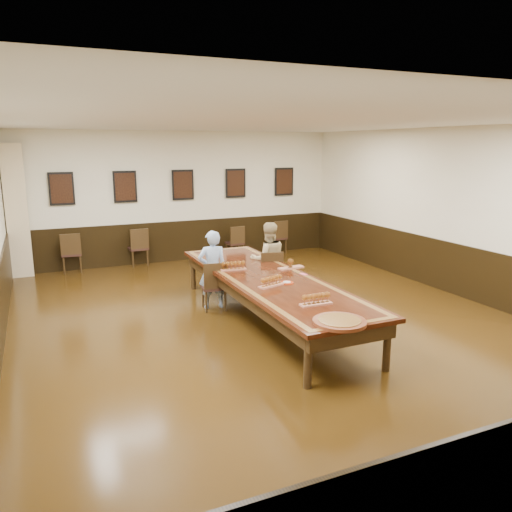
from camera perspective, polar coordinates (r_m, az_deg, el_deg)
name	(u,v)px	position (r m, az deg, el deg)	size (l,w,h in m)	color
floor	(268,321)	(8.36, 1.41, -7.46)	(8.00, 10.00, 0.02)	black
ceiling	(269,121)	(7.86, 1.53, 15.18)	(8.00, 10.00, 0.02)	white
wall_back	(182,197)	(12.63, -8.40, 6.71)	(8.00, 0.02, 3.20)	#EDE5C6
wall_right	(458,212)	(10.32, 22.09, 4.67)	(0.02, 10.00, 3.20)	#EDE5C6
chair_man	(214,285)	(8.82, -4.85, -3.35)	(0.41, 0.45, 0.88)	#321C16
chair_woman	(269,274)	(9.47, 1.55, -2.08)	(0.43, 0.47, 0.92)	#321C16
spare_chair_a	(71,252)	(12.13, -20.36, 0.39)	(0.43, 0.47, 0.92)	#321C16
spare_chair_b	(138,247)	(12.34, -13.35, 1.03)	(0.43, 0.47, 0.92)	#321C16
spare_chair_c	(235,242)	(12.84, -2.44, 1.62)	(0.40, 0.43, 0.85)	#321C16
spare_chair_d	(277,237)	(13.45, 2.44, 2.22)	(0.42, 0.46, 0.89)	#321C16
person_man	(212,270)	(8.84, -5.00, -1.56)	(0.51, 0.34, 1.40)	#4D7CC2
person_woman	(268,260)	(9.50, 1.40, -0.42)	(0.71, 0.56, 1.44)	tan
pink_phone	(304,274)	(8.31, 5.45, -2.09)	(0.07, 0.14, 0.01)	#F6527A
curtain	(17,212)	(12.00, -25.67, 4.60)	(0.45, 0.18, 2.90)	beige
wainscoting	(268,292)	(8.20, 1.42, -4.11)	(8.00, 10.00, 1.00)	black
conference_table	(268,285)	(8.17, 1.43, -3.36)	(1.40, 5.00, 0.76)	black
posters	(183,185)	(12.53, -8.36, 8.05)	(6.14, 0.04, 0.74)	black
flight_a	(233,266)	(8.55, -2.61, -1.14)	(0.45, 0.19, 0.16)	#AF6549
flight_b	(291,264)	(8.68, 3.99, -0.93)	(0.48, 0.20, 0.17)	#AF6549
flight_c	(271,282)	(7.57, 1.78, -2.95)	(0.46, 0.26, 0.17)	#AF6549
flight_d	(316,300)	(6.74, 6.88, -4.97)	(0.45, 0.14, 0.17)	#AF6549
red_plate_grp	(287,283)	(7.76, 3.54, -3.06)	(0.21, 0.21, 0.03)	#AD2C0B
carved_platter	(340,322)	(6.12, 9.53, -7.41)	(0.77, 0.77, 0.05)	#542110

